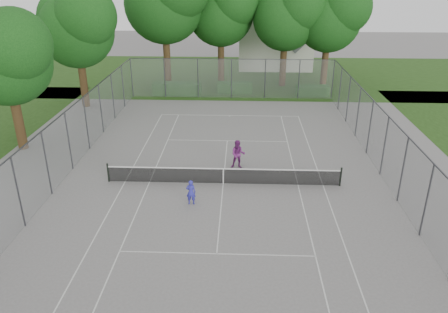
{
  "coord_description": "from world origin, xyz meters",
  "views": [
    {
      "loc": [
        0.93,
        -21.44,
        11.12
      ],
      "look_at": [
        0.0,
        1.0,
        1.2
      ],
      "focal_mm": 35.0,
      "sensor_mm": 36.0,
      "label": 1
    }
  ],
  "objects_px": {
    "girl_player": "(191,192)",
    "woman_player": "(238,154)",
    "house": "(275,30)",
    "tennis_net": "(223,175)"
  },
  "relations": [
    {
      "from": "house",
      "to": "tennis_net",
      "type": "bearing_deg",
      "value": -98.77
    },
    {
      "from": "girl_player",
      "to": "woman_player",
      "type": "relative_size",
      "value": 0.76
    },
    {
      "from": "girl_player",
      "to": "woman_player",
      "type": "bearing_deg",
      "value": -115.71
    },
    {
      "from": "tennis_net",
      "to": "woman_player",
      "type": "relative_size",
      "value": 7.43
    },
    {
      "from": "house",
      "to": "girl_player",
      "type": "height_order",
      "value": "house"
    },
    {
      "from": "house",
      "to": "woman_player",
      "type": "bearing_deg",
      "value": -97.87
    },
    {
      "from": "house",
      "to": "woman_player",
      "type": "xyz_separation_m",
      "value": [
        -3.92,
        -28.38,
        -3.28
      ]
    },
    {
      "from": "girl_player",
      "to": "woman_player",
      "type": "distance_m",
      "value": 4.95
    },
    {
      "from": "house",
      "to": "woman_player",
      "type": "relative_size",
      "value": 5.95
    },
    {
      "from": "tennis_net",
      "to": "girl_player",
      "type": "height_order",
      "value": "girl_player"
    }
  ]
}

